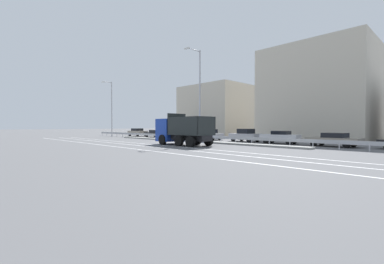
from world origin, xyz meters
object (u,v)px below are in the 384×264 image
(parked_car_1, at_px, (155,133))
(parked_car_2, at_px, (178,134))
(parked_car_6, at_px, (334,139))
(median_road_sign, at_px, (184,131))
(parked_car_5, at_px, (280,137))
(parked_car_0, at_px, (137,132))
(dump_truck, at_px, (178,132))
(parked_car_3, at_px, (209,135))
(street_lamp_0, at_px, (111,107))
(street_lamp_1, at_px, (199,92))
(parked_car_4, at_px, (245,135))

(parked_car_1, xyz_separation_m, parked_car_2, (6.49, -0.34, 0.08))
(parked_car_2, distance_m, parked_car_6, 22.29)
(median_road_sign, xyz_separation_m, parked_car_5, (10.62, 4.51, -0.53))
(parked_car_0, bearing_deg, parked_car_2, 87.80)
(dump_truck, height_order, parked_car_3, dump_truck)
(median_road_sign, distance_m, street_lamp_0, 19.47)
(street_lamp_1, height_order, parked_car_6, street_lamp_1)
(street_lamp_1, height_order, parked_car_1, street_lamp_1)
(parked_car_1, xyz_separation_m, parked_car_4, (18.54, 0.19, 0.12))
(street_lamp_1, bearing_deg, parked_car_5, 29.44)
(parked_car_4, bearing_deg, parked_car_1, 92.73)
(street_lamp_0, relative_size, parked_car_0, 2.28)
(street_lamp_0, height_order, parked_car_2, street_lamp_0)
(dump_truck, distance_m, street_lamp_1, 6.51)
(street_lamp_1, bearing_deg, street_lamp_0, -179.25)
(median_road_sign, relative_size, parked_car_5, 0.59)
(parked_car_4, distance_m, parked_car_6, 10.26)
(parked_car_1, xyz_separation_m, parked_car_6, (28.78, -0.48, 0.01))
(median_road_sign, bearing_deg, parked_car_0, 165.48)
(parked_car_3, bearing_deg, street_lamp_0, 104.46)
(median_road_sign, xyz_separation_m, parked_car_0, (-18.45, 4.78, -0.50))
(parked_car_0, relative_size, parked_car_2, 0.96)
(parked_car_2, height_order, parked_car_4, parked_car_4)
(street_lamp_1, bearing_deg, median_road_sign, -179.85)
(dump_truck, xyz_separation_m, parked_car_2, (-10.17, 8.87, -0.58))
(street_lamp_0, xyz_separation_m, parked_car_4, (24.80, 5.31, -4.58))
(median_road_sign, bearing_deg, street_lamp_0, -179.16)
(median_road_sign, distance_m, parked_car_1, 13.68)
(dump_truck, distance_m, parked_car_2, 13.51)
(parked_car_5, bearing_deg, street_lamp_1, 114.62)
(median_road_sign, bearing_deg, parked_car_4, 41.15)
(dump_truck, height_order, parked_car_6, dump_truck)
(parked_car_5, bearing_deg, street_lamp_0, 94.35)
(dump_truck, height_order, parked_car_2, dump_truck)
(street_lamp_1, relative_size, parked_car_6, 2.33)
(parked_car_1, distance_m, parked_car_4, 18.54)
(parked_car_0, xyz_separation_m, parked_car_2, (12.17, -0.27, -0.02))
(dump_truck, bearing_deg, parked_car_0, 69.20)
(street_lamp_1, bearing_deg, parked_car_6, 18.06)
(parked_car_1, bearing_deg, dump_truck, -116.81)
(parked_car_0, height_order, parked_car_3, parked_car_0)
(parked_car_1, relative_size, parked_car_6, 0.98)
(parked_car_2, distance_m, parked_car_3, 6.03)
(median_road_sign, distance_m, parked_car_3, 5.14)
(parked_car_5, bearing_deg, parked_car_2, 85.17)
(street_lamp_0, height_order, parked_car_3, street_lamp_0)
(street_lamp_0, distance_m, parked_car_3, 20.04)
(parked_car_0, relative_size, parked_car_4, 1.11)
(street_lamp_0, bearing_deg, dump_truck, -10.11)
(street_lamp_1, height_order, parked_car_2, street_lamp_1)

